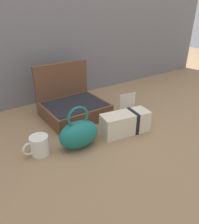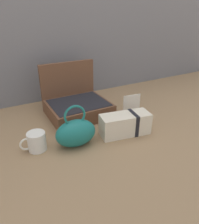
{
  "view_description": "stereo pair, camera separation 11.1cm",
  "coord_description": "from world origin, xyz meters",
  "px_view_note": "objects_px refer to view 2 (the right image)",
  "views": [
    {
      "loc": [
        -0.6,
        -0.83,
        0.6
      ],
      "look_at": [
        -0.03,
        -0.02,
        0.11
      ],
      "focal_mm": 33.5,
      "sensor_mm": 36.0,
      "label": 1
    },
    {
      "loc": [
        -0.51,
        -0.89,
        0.6
      ],
      "look_at": [
        -0.03,
        -0.02,
        0.11
      ],
      "focal_mm": 33.5,
      "sensor_mm": 36.0,
      "label": 2
    }
  ],
  "objects_px": {
    "coffee_mug": "(36,141)",
    "info_card_left": "(132,104)",
    "open_suitcase": "(76,104)",
    "teal_pouch_handbag": "(76,132)",
    "cream_toiletry_bag": "(126,124)"
  },
  "relations": [
    {
      "from": "teal_pouch_handbag",
      "to": "info_card_left",
      "type": "distance_m",
      "value": 0.47
    },
    {
      "from": "cream_toiletry_bag",
      "to": "info_card_left",
      "type": "height_order",
      "value": "info_card_left"
    },
    {
      "from": "coffee_mug",
      "to": "info_card_left",
      "type": "relative_size",
      "value": 0.95
    },
    {
      "from": "cream_toiletry_bag",
      "to": "coffee_mug",
      "type": "relative_size",
      "value": 2.27
    },
    {
      "from": "coffee_mug",
      "to": "info_card_left",
      "type": "bearing_deg",
      "value": 8.93
    },
    {
      "from": "coffee_mug",
      "to": "teal_pouch_handbag",
      "type": "bearing_deg",
      "value": -16.84
    },
    {
      "from": "open_suitcase",
      "to": "teal_pouch_handbag",
      "type": "distance_m",
      "value": 0.35
    },
    {
      "from": "teal_pouch_handbag",
      "to": "coffee_mug",
      "type": "relative_size",
      "value": 1.76
    },
    {
      "from": "open_suitcase",
      "to": "teal_pouch_handbag",
      "type": "height_order",
      "value": "open_suitcase"
    },
    {
      "from": "open_suitcase",
      "to": "cream_toiletry_bag",
      "type": "height_order",
      "value": "open_suitcase"
    },
    {
      "from": "cream_toiletry_bag",
      "to": "info_card_left",
      "type": "bearing_deg",
      "value": 46.22
    },
    {
      "from": "open_suitcase",
      "to": "cream_toiletry_bag",
      "type": "distance_m",
      "value": 0.37
    },
    {
      "from": "info_card_left",
      "to": "coffee_mug",
      "type": "bearing_deg",
      "value": -162.3
    },
    {
      "from": "cream_toiletry_bag",
      "to": "coffee_mug",
      "type": "xyz_separation_m",
      "value": [
        -0.45,
        0.08,
        -0.01
      ]
    },
    {
      "from": "coffee_mug",
      "to": "info_card_left",
      "type": "distance_m",
      "value": 0.63
    }
  ]
}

